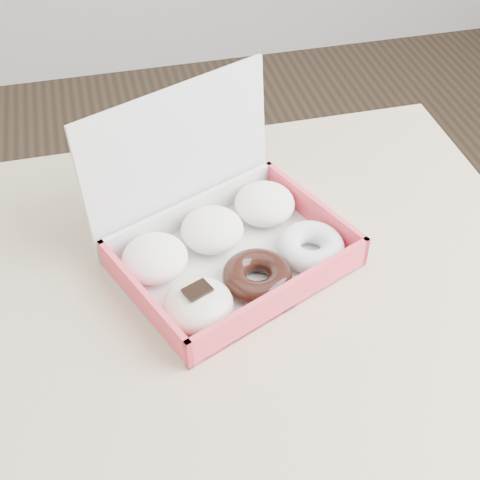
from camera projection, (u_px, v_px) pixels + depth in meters
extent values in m
cube|color=tan|center=(91.00, 364.00, 0.78)|extent=(1.20, 0.80, 0.04)
cylinder|color=tan|center=(373.00, 285.00, 1.38)|extent=(0.05, 0.05, 0.71)
cube|color=silver|center=(234.00, 265.00, 0.87)|extent=(0.33, 0.30, 0.01)
cube|color=#F34153|center=(283.00, 299.00, 0.79)|extent=(0.26, 0.12, 0.05)
cube|color=silver|center=(191.00, 213.00, 0.91)|extent=(0.26, 0.12, 0.05)
cube|color=#F34153|center=(143.00, 301.00, 0.79)|extent=(0.09, 0.19, 0.05)
cube|color=#F34153|center=(313.00, 212.00, 0.91)|extent=(0.09, 0.19, 0.05)
cube|color=silver|center=(179.00, 159.00, 0.87)|extent=(0.26, 0.13, 0.20)
ellipsoid|color=white|center=(155.00, 258.00, 0.84)|extent=(0.11, 0.11, 0.05)
ellipsoid|color=white|center=(212.00, 230.00, 0.88)|extent=(0.11, 0.11, 0.05)
ellipsoid|color=white|center=(265.00, 204.00, 0.91)|extent=(0.11, 0.11, 0.05)
ellipsoid|color=beige|center=(198.00, 304.00, 0.78)|extent=(0.11, 0.11, 0.05)
cube|color=black|center=(197.00, 290.00, 0.76)|extent=(0.04, 0.03, 0.00)
torus|color=black|center=(257.00, 276.00, 0.83)|extent=(0.12, 0.12, 0.03)
torus|color=white|center=(311.00, 247.00, 0.86)|extent=(0.12, 0.12, 0.03)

